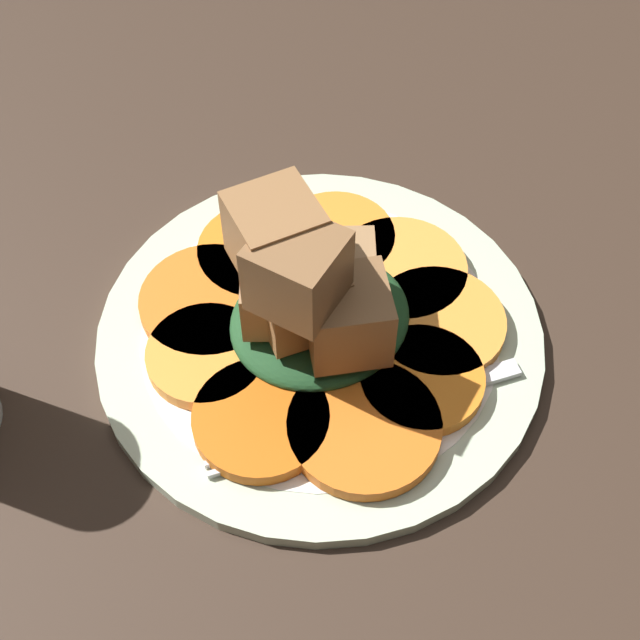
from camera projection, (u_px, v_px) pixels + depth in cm
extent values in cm
cube|color=#38281E|center=(320.00, 349.00, 56.98)|extent=(120.00, 120.00, 2.00)
cylinder|color=beige|center=(320.00, 335.00, 55.78)|extent=(27.79, 27.79, 1.00)
cylinder|color=white|center=(320.00, 335.00, 55.74)|extent=(22.23, 22.23, 1.00)
cylinder|color=#D55F13|center=(261.00, 419.00, 50.90)|extent=(7.92, 7.92, 0.97)
cylinder|color=orange|center=(364.00, 427.00, 50.59)|extent=(8.86, 8.86, 0.97)
cylinder|color=orange|center=(422.00, 380.00, 52.51)|extent=(7.40, 7.40, 0.97)
cylinder|color=orange|center=(438.00, 323.00, 55.00)|extent=(8.40, 8.40, 0.97)
cylinder|color=#F99539|center=(401.00, 270.00, 57.55)|extent=(8.57, 8.57, 0.97)
cylinder|color=orange|center=(336.00, 238.00, 59.21)|extent=(7.83, 7.83, 0.97)
cylinder|color=orange|center=(259.00, 253.00, 58.43)|extent=(8.38, 8.38, 0.97)
cylinder|color=orange|center=(210.00, 302.00, 56.01)|extent=(8.87, 8.87, 0.97)
cylinder|color=orange|center=(207.00, 355.00, 53.55)|extent=(7.30, 7.30, 0.97)
ellipsoid|color=#1E4723|center=(320.00, 319.00, 54.39)|extent=(11.31, 10.18, 2.27)
cube|color=brown|center=(347.00, 317.00, 50.18)|extent=(6.00, 6.00, 4.56)
cube|color=#9E754C|center=(274.00, 298.00, 51.59)|extent=(5.03, 5.03, 3.64)
cube|color=olive|center=(300.00, 293.00, 51.15)|extent=(5.51, 5.51, 4.69)
cube|color=#9E754C|center=(337.00, 274.00, 52.36)|extent=(5.73, 5.73, 4.16)
cube|color=brown|center=(297.00, 271.00, 46.60)|extent=(5.92, 5.92, 4.40)
cube|color=olive|center=(275.00, 235.00, 47.93)|extent=(4.99, 4.99, 4.49)
cube|color=silver|center=(419.00, 396.00, 52.16)|extent=(12.71, 4.18, 0.40)
cube|color=silver|center=(302.00, 431.00, 50.77)|extent=(2.07, 2.62, 0.40)
cube|color=silver|center=(251.00, 462.00, 49.57)|extent=(4.98, 1.53, 0.40)
cube|color=silver|center=(248.00, 452.00, 49.95)|extent=(4.98, 1.53, 0.40)
cube|color=silver|center=(245.00, 442.00, 50.33)|extent=(4.98, 1.53, 0.40)
cube|color=silver|center=(242.00, 432.00, 50.70)|extent=(4.98, 1.53, 0.40)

